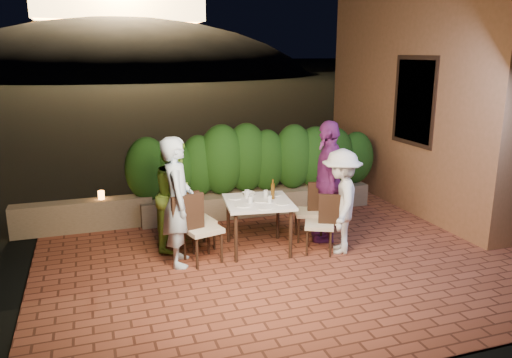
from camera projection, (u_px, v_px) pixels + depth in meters
name	position (u px, v px, depth m)	size (l,w,h in m)	color
ground	(298.00, 264.00, 6.91)	(400.00, 400.00, 0.00)	black
terrace_floor	(284.00, 254.00, 7.38)	(7.00, 6.00, 0.15)	brown
building_wall	(437.00, 70.00, 9.23)	(1.60, 5.00, 5.00)	#9B623D
window_pane	(416.00, 101.00, 8.66)	(0.08, 1.00, 1.40)	black
window_frame	(415.00, 101.00, 8.65)	(0.06, 1.15, 1.55)	black
planter	(258.00, 201.00, 9.03)	(4.20, 0.55, 0.40)	brown
hedge	(258.00, 161.00, 8.84)	(4.00, 0.70, 1.10)	#183E10
parapet	(83.00, 216.00, 8.09)	(2.20, 0.30, 0.50)	brown
hill	(126.00, 107.00, 63.62)	(52.00, 40.00, 22.00)	black
dining_table	(258.00, 225.00, 7.27)	(0.94, 0.94, 0.75)	white
plate_nw	(244.00, 205.00, 6.94)	(0.23, 0.23, 0.01)	white
plate_sw	(235.00, 198.00, 7.30)	(0.21, 0.21, 0.01)	white
plate_ne	(282.00, 203.00, 7.04)	(0.20, 0.20, 0.01)	white
plate_se	(275.00, 194.00, 7.47)	(0.20, 0.20, 0.01)	white
plate_centre	(261.00, 200.00, 7.17)	(0.24, 0.24, 0.01)	white
plate_front	(265.00, 208.00, 6.84)	(0.21, 0.21, 0.01)	white
glass_nw	(250.00, 200.00, 7.03)	(0.06, 0.06, 0.11)	silver
glass_sw	(247.00, 194.00, 7.31)	(0.07, 0.07, 0.12)	silver
glass_ne	(270.00, 199.00, 7.07)	(0.06, 0.06, 0.10)	silver
glass_se	(266.00, 194.00, 7.31)	(0.07, 0.07, 0.11)	silver
beer_bottle	(273.00, 189.00, 7.23)	(0.06, 0.06, 0.30)	#4B300C
bowl	(249.00, 194.00, 7.45)	(0.18, 0.18, 0.04)	white
chair_left_front	(202.00, 227.00, 6.83)	(0.46, 0.46, 0.99)	black
chair_left_back	(198.00, 220.00, 7.30)	(0.41, 0.41, 0.89)	black
chair_right_front	(319.00, 223.00, 7.17)	(0.41, 0.41, 0.88)	black
chair_right_back	(309.00, 211.00, 7.66)	(0.42, 0.42, 0.91)	black
diner_blue	(178.00, 202.00, 6.67)	(0.65, 0.42, 1.77)	silver
diner_green	(176.00, 195.00, 7.25)	(0.79, 0.62, 1.63)	#88BB3A
diner_white	(341.00, 201.00, 7.12)	(0.98, 0.56, 1.51)	silver
diner_purple	(328.00, 181.00, 7.57)	(1.09, 0.45, 1.86)	#6F256B
parapet_lamp	(101.00, 195.00, 8.11)	(0.10, 0.10, 0.14)	orange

